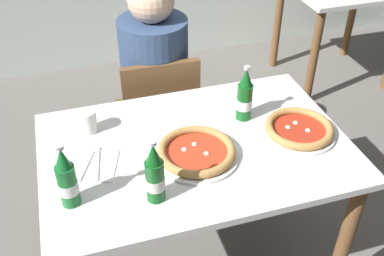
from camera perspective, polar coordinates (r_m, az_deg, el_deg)
The scene contains 11 objects.
dining_table_main at distance 1.85m, azimuth 0.45°, elevation -4.97°, with size 1.20×0.80×0.75m.
chair_behind_table at distance 2.40m, azimuth -4.20°, elevation 1.56°, with size 0.41×0.41×0.85m.
diner_seated at distance 2.39m, azimuth -4.54°, elevation 4.24°, with size 0.34×0.34×1.21m.
dining_table_background at distance 3.61m, azimuth 18.21°, elevation 14.44°, with size 0.80×0.70×0.75m.
pizza_margherita_near at distance 1.71m, azimuth 0.57°, elevation -3.06°, with size 0.32×0.32×0.04m.
pizza_marinara_far at distance 1.87m, azimuth 13.33°, elevation -0.17°, with size 0.30×0.30×0.04m.
beer_bottle_left at distance 1.88m, azimuth 6.66°, elevation 3.90°, with size 0.07×0.07×0.25m.
beer_bottle_center at distance 1.50m, azimuth -4.72°, elevation -5.98°, with size 0.07×0.07×0.25m.
beer_bottle_right at distance 1.53m, azimuth -15.51°, elevation -6.32°, with size 0.07×0.07×0.25m.
napkin_with_cutlery at distance 1.72m, azimuth -12.52°, elevation -4.51°, with size 0.23×0.23×0.01m.
paper_cup at distance 1.87m, azimuth -13.02°, elevation 0.82°, with size 0.07×0.07×0.10m, color white.
Camera 1 is at (-0.41, -1.31, 1.87)m, focal length 42.28 mm.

